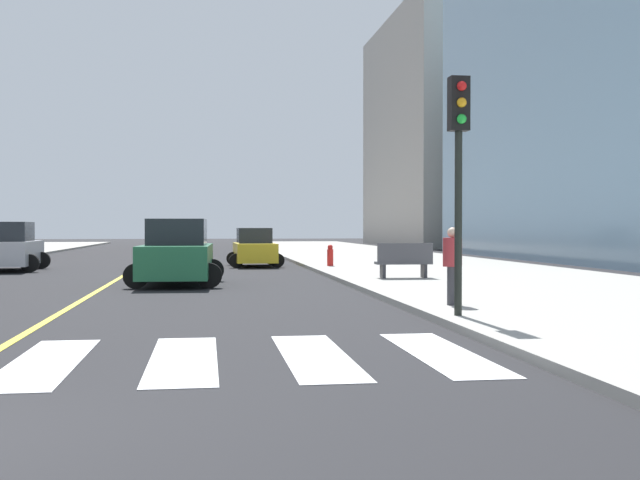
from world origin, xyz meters
The scene contains 11 objects.
sidewalk_kerb_east centered at (12.20, 20.00, 0.07)m, with size 10.00×120.00×0.15m, color #9E9B93.
lane_divider_paint centered at (0.00, 40.00, 0.01)m, with size 0.16×80.00×0.01m, color yellow.
parking_garage_concrete centered at (28.63, 64.87, 10.52)m, with size 18.00×24.00×21.04m, color #9E9B93.
car_green_nearest centered at (2.09, 17.98, 0.95)m, with size 2.96×4.63×2.03m.
car_yellow_second centered at (5.13, 28.89, 0.81)m, with size 2.47×3.91×1.73m.
car_silver_third centered at (-4.92, 26.67, 0.93)m, with size 2.88×4.51×1.98m.
car_gray_fourth centered at (1.64, 56.89, 0.84)m, with size 2.55×4.04×1.79m.
traffic_light_near_corner centered at (7.63, 7.31, 3.27)m, with size 0.36×0.41×4.42m.
park_bench centered at (9.25, 17.83, 0.69)m, with size 1.80×0.57×1.12m.
pedestrian_waiting_east centered at (8.14, 9.27, 1.05)m, with size 0.40×0.40×1.63m.
fire_hydrant centered at (8.12, 25.89, 0.58)m, with size 0.26×0.26×0.89m.
Camera 1 is at (3.02, -6.87, 1.80)m, focal length 44.59 mm.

